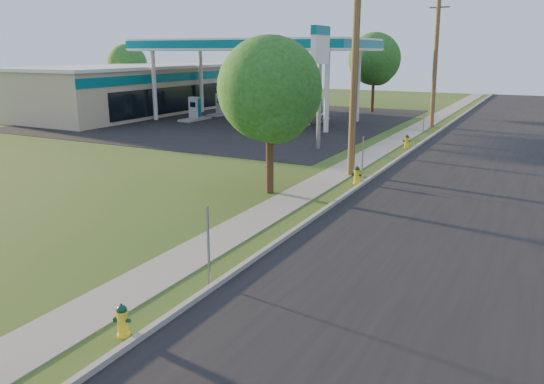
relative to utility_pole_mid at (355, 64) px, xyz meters
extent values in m
plane|color=#294C14|center=(0.60, -17.00, -4.95)|extent=(140.00, 140.00, 0.00)
cube|color=black|center=(5.10, -7.00, -4.94)|extent=(8.00, 120.00, 0.02)
cube|color=gray|center=(1.10, -7.00, -4.88)|extent=(0.15, 120.00, 0.15)
cube|color=gray|center=(-0.65, -7.00, -4.94)|extent=(1.50, 120.00, 0.03)
cube|color=black|center=(-15.40, 15.00, -4.94)|extent=(26.00, 28.00, 0.02)
cylinder|color=brown|center=(0.00, 0.00, -0.05)|extent=(0.32, 0.32, 9.80)
cylinder|color=brown|center=(0.00, 18.00, -0.20)|extent=(0.49, 0.32, 9.50)
cube|color=brown|center=(0.00, 18.00, 3.55)|extent=(1.40, 0.10, 0.12)
cube|color=gray|center=(0.85, -12.80, -3.95)|extent=(0.05, 0.04, 2.00)
cube|color=gray|center=(0.85, -1.00, -3.95)|extent=(0.05, 0.04, 2.00)
cube|color=gray|center=(0.85, 11.20, -3.95)|extent=(0.05, 0.04, 2.00)
cylinder|color=silver|center=(-20.90, 11.70, -2.20)|extent=(0.36, 0.36, 5.50)
cylinder|color=silver|center=(-20.90, 18.30, -2.20)|extent=(0.36, 0.36, 5.50)
cylinder|color=silver|center=(-5.90, 11.70, -2.20)|extent=(0.36, 0.36, 5.50)
cylinder|color=silver|center=(-5.90, 18.30, -2.20)|extent=(0.36, 0.36, 5.50)
cube|color=silver|center=(-13.40, 15.00, 1.00)|extent=(18.00, 9.00, 0.90)
cube|color=#00646E|center=(-13.40, 15.00, 1.00)|extent=(18.15, 9.15, 0.63)
cube|color=silver|center=(-13.40, 15.00, 0.68)|extent=(18.18, 9.18, 0.10)
cube|color=gray|center=(-17.90, 13.00, -4.86)|extent=(1.20, 3.20, 0.18)
cube|color=#9EA0A3|center=(-17.90, 13.00, -3.90)|extent=(0.90, 0.50, 1.70)
cube|color=#00646E|center=(-17.90, 13.00, -3.90)|extent=(0.94, 0.40, 1.50)
cube|color=black|center=(-17.90, 12.73, -3.65)|extent=(0.50, 0.02, 0.40)
cube|color=gray|center=(-8.90, 13.00, -4.86)|extent=(1.20, 3.20, 0.18)
cube|color=#9EA0A3|center=(-8.90, 13.00, -3.90)|extent=(0.90, 0.50, 1.70)
cube|color=#00646E|center=(-8.90, 13.00, -3.90)|extent=(0.94, 0.40, 1.50)
cube|color=black|center=(-8.90, 12.73, -3.65)|extent=(0.50, 0.02, 0.40)
cube|color=gray|center=(-17.90, 17.00, -4.86)|extent=(1.20, 3.20, 0.18)
cube|color=#9EA0A3|center=(-17.90, 17.00, -3.90)|extent=(0.90, 0.50, 1.70)
cube|color=#00646E|center=(-17.90, 17.00, -3.90)|extent=(0.94, 0.40, 1.50)
cube|color=black|center=(-17.90, 16.73, -3.65)|extent=(0.50, 0.02, 0.40)
cube|color=gray|center=(-8.90, 17.00, -4.86)|extent=(1.20, 3.20, 0.18)
cube|color=#9EA0A3|center=(-8.90, 17.00, -3.90)|extent=(0.90, 0.50, 1.70)
cube|color=#00646E|center=(-8.90, 17.00, -3.90)|extent=(0.94, 0.40, 1.50)
cube|color=black|center=(-8.90, 16.73, -3.65)|extent=(0.50, 0.02, 0.40)
cube|color=tan|center=(-26.40, 15.00, -2.95)|extent=(10.00, 22.00, 4.00)
cube|color=#00646E|center=(-21.38, 15.00, -1.65)|extent=(0.06, 22.00, 0.70)
cube|color=black|center=(-21.37, 15.00, -3.55)|extent=(0.06, 16.06, 2.20)
cube|color=silver|center=(-26.40, 15.00, -0.83)|extent=(10.40, 22.40, 0.25)
cylinder|color=gray|center=(-3.90, 5.50, -2.45)|extent=(0.24, 0.24, 5.00)
cube|color=silver|center=(-3.90, 5.50, 0.85)|extent=(0.30, 2.00, 2.00)
cube|color=#00646E|center=(-3.90, 5.50, 1.65)|extent=(0.34, 2.04, 0.50)
cylinder|color=#3E2718|center=(-1.84, -4.47, -3.38)|extent=(0.30, 0.30, 3.15)
sphere|color=#1B4C13|center=(-1.84, -4.47, -0.85)|extent=(4.04, 4.04, 4.04)
sphere|color=#1B4C13|center=(-1.44, -4.77, -1.48)|extent=(2.78, 2.78, 2.78)
cylinder|color=#3E2718|center=(-6.85, 25.59, -3.11)|extent=(0.30, 0.30, 3.69)
sphere|color=#1B4C13|center=(-6.85, 25.59, -0.15)|extent=(4.73, 4.73, 4.73)
sphere|color=#1B4C13|center=(-6.45, 25.29, -0.89)|extent=(3.25, 3.25, 3.25)
cylinder|color=#3E2718|center=(-32.54, 21.56, -3.35)|extent=(0.30, 0.30, 3.21)
sphere|color=#1B4C13|center=(-32.54, 21.56, -0.78)|extent=(4.11, 4.11, 4.11)
sphere|color=#1B4C13|center=(-32.14, 21.26, -1.42)|extent=(2.82, 2.82, 2.82)
cylinder|color=yellow|center=(0.69, -15.63, -4.93)|extent=(0.26, 0.26, 0.06)
cylinder|color=yellow|center=(0.69, -15.63, -4.67)|extent=(0.21, 0.21, 0.57)
cylinder|color=yellow|center=(0.69, -15.63, -4.43)|extent=(0.26, 0.26, 0.04)
sphere|color=#0C3A20|center=(0.69, -15.63, -4.39)|extent=(0.22, 0.22, 0.22)
cylinder|color=#0C3A20|center=(0.69, -15.63, -4.28)|extent=(0.05, 0.05, 0.06)
cylinder|color=#0C3A20|center=(0.72, -15.75, -4.60)|extent=(0.12, 0.13, 0.10)
cylinder|color=#0C3A20|center=(0.56, -15.65, -4.60)|extent=(0.11, 0.10, 0.08)
cylinder|color=#0C3A20|center=(0.82, -15.60, -4.60)|extent=(0.11, 0.10, 0.08)
cylinder|color=yellow|center=(0.77, -1.45, -4.92)|extent=(0.30, 0.30, 0.06)
cylinder|color=yellow|center=(0.77, -1.45, -4.64)|extent=(0.23, 0.23, 0.63)
cylinder|color=yellow|center=(0.77, -1.45, -4.36)|extent=(0.30, 0.30, 0.04)
sphere|color=#0E3518|center=(0.77, -1.45, -4.32)|extent=(0.24, 0.24, 0.24)
cylinder|color=#0E3518|center=(0.77, -1.45, -4.19)|extent=(0.05, 0.05, 0.06)
cylinder|color=#0E3518|center=(0.77, -1.60, -4.55)|extent=(0.12, 0.13, 0.12)
cylinder|color=#0E3518|center=(0.62, -1.45, -4.55)|extent=(0.11, 0.10, 0.10)
cylinder|color=#0E3518|center=(0.92, -1.45, -4.55)|extent=(0.11, 0.10, 0.10)
cylinder|color=yellow|center=(0.57, 8.16, -4.92)|extent=(0.30, 0.30, 0.06)
cylinder|color=yellow|center=(0.57, 8.16, -4.63)|extent=(0.24, 0.24, 0.65)
cylinder|color=yellow|center=(0.57, 8.16, -4.35)|extent=(0.30, 0.30, 0.04)
sphere|color=#0D3A17|center=(0.57, 8.16, -4.31)|extent=(0.25, 0.25, 0.25)
cylinder|color=#0D3A17|center=(0.57, 8.16, -4.18)|extent=(0.05, 0.05, 0.06)
cylinder|color=#0D3A17|center=(0.59, 8.01, -4.54)|extent=(0.13, 0.14, 0.12)
cylinder|color=#0D3A17|center=(0.42, 8.15, -4.54)|extent=(0.12, 0.11, 0.10)
cylinder|color=#0D3A17|center=(0.72, 8.18, -4.54)|extent=(0.12, 0.11, 0.10)
imported|color=#BABCC2|center=(-9.63, 15.73, -4.23)|extent=(4.34, 1.97, 1.45)
camera|label=1|loc=(7.69, -22.68, 0.56)|focal=35.00mm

